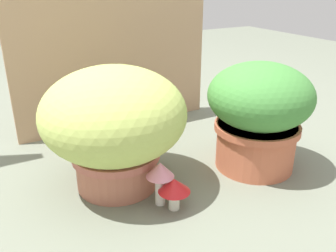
{
  "coord_description": "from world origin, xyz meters",
  "views": [
    {
      "loc": [
        -0.44,
        -0.98,
        0.66
      ],
      "look_at": [
        0.1,
        0.02,
        0.18
      ],
      "focal_mm": 38.73,
      "sensor_mm": 36.0,
      "label": 1
    }
  ],
  "objects_px": {
    "leafy_planter": "(259,112)",
    "cat": "(131,137)",
    "mushroom_ornament_red": "(174,187)",
    "mushroom_ornament_pink": "(160,174)",
    "grass_planter": "(114,122)"
  },
  "relations": [
    {
      "from": "grass_planter",
      "to": "leafy_planter",
      "type": "bearing_deg",
      "value": -13.7
    },
    {
      "from": "leafy_planter",
      "to": "cat",
      "type": "height_order",
      "value": "leafy_planter"
    },
    {
      "from": "mushroom_ornament_red",
      "to": "cat",
      "type": "bearing_deg",
      "value": 91.68
    },
    {
      "from": "cat",
      "to": "mushroom_ornament_red",
      "type": "relative_size",
      "value": 3.13
    },
    {
      "from": "mushroom_ornament_red",
      "to": "mushroom_ornament_pink",
      "type": "relative_size",
      "value": 0.72
    },
    {
      "from": "leafy_planter",
      "to": "cat",
      "type": "distance_m",
      "value": 0.46
    },
    {
      "from": "leafy_planter",
      "to": "mushroom_ornament_red",
      "type": "distance_m",
      "value": 0.43
    },
    {
      "from": "grass_planter",
      "to": "mushroom_ornament_red",
      "type": "distance_m",
      "value": 0.28
    },
    {
      "from": "leafy_planter",
      "to": "grass_planter",
      "type": "bearing_deg",
      "value": 166.3
    },
    {
      "from": "grass_planter",
      "to": "cat",
      "type": "bearing_deg",
      "value": 42.99
    },
    {
      "from": "cat",
      "to": "mushroom_ornament_pink",
      "type": "height_order",
      "value": "cat"
    },
    {
      "from": "cat",
      "to": "mushroom_ornament_red",
      "type": "height_order",
      "value": "cat"
    },
    {
      "from": "grass_planter",
      "to": "mushroom_ornament_red",
      "type": "relative_size",
      "value": 4.46
    },
    {
      "from": "cat",
      "to": "mushroom_ornament_pink",
      "type": "distance_m",
      "value": 0.26
    },
    {
      "from": "grass_planter",
      "to": "cat",
      "type": "relative_size",
      "value": 1.42
    }
  ]
}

